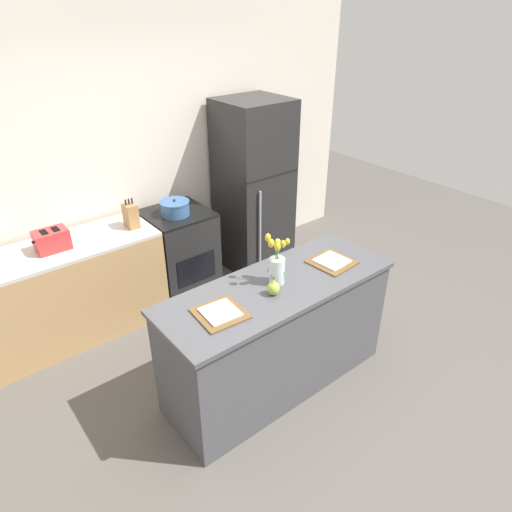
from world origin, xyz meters
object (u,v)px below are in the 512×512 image
at_px(pear_figurine, 273,288).
at_px(knife_block, 131,216).
at_px(refrigerator, 254,187).
at_px(plate_setting_right, 332,262).
at_px(cooking_pot, 175,208).
at_px(flower_vase, 277,265).
at_px(toaster, 52,240).
at_px(stove_range, 180,253).
at_px(plate_setting_left, 220,313).

bearing_deg(pear_figurine, knife_block, 99.09).
distance_m(refrigerator, plate_setting_right, 1.71).
height_order(pear_figurine, cooking_pot, pear_figurine).
xyz_separation_m(refrigerator, cooking_pot, (-0.98, -0.04, 0.04)).
height_order(plate_setting_right, knife_block, knife_block).
distance_m(flower_vase, toaster, 1.89).
relative_size(refrigerator, flower_vase, 4.88).
height_order(pear_figurine, knife_block, knife_block).
bearing_deg(plate_setting_right, stove_range, 104.47).
bearing_deg(flower_vase, stove_range, 86.65).
xyz_separation_m(stove_range, pear_figurine, (-0.21, -1.67, 0.53)).
height_order(refrigerator, toaster, refrigerator).
bearing_deg(refrigerator, flower_vase, -123.53).
bearing_deg(toaster, stove_range, 0.72).
relative_size(plate_setting_left, cooking_pot, 1.16).
height_order(toaster, cooking_pot, toaster).
bearing_deg(cooking_pot, refrigerator, 2.37).
distance_m(toaster, cooking_pot, 1.13).
xyz_separation_m(plate_setting_right, knife_block, (-0.89, 1.60, 0.07)).
xyz_separation_m(pear_figurine, cooking_pot, (0.18, 1.63, -0.02)).
height_order(pear_figurine, toaster, same).
height_order(plate_setting_left, plate_setting_right, same).
relative_size(flower_vase, knife_block, 1.39).
distance_m(plate_setting_left, toaster, 1.70).
bearing_deg(stove_range, plate_setting_left, -110.84).
bearing_deg(plate_setting_right, flower_vase, 173.47).
bearing_deg(cooking_pot, knife_block, 178.68).
height_order(refrigerator, flower_vase, refrigerator).
bearing_deg(plate_setting_right, pear_figurine, -176.12).
bearing_deg(knife_block, toaster, 178.73).
distance_m(refrigerator, pear_figurine, 2.04).
bearing_deg(knife_block, cooking_pot, -1.32).
distance_m(stove_range, plate_setting_right, 1.75).
relative_size(flower_vase, pear_figurine, 2.68).
xyz_separation_m(toaster, cooking_pot, (1.13, -0.03, -0.02)).
bearing_deg(cooking_pot, stove_range, 50.78).
bearing_deg(toaster, plate_setting_right, -45.64).
xyz_separation_m(pear_figurine, plate_setting_left, (-0.41, 0.04, -0.05)).
distance_m(flower_vase, cooking_pot, 1.54).
xyz_separation_m(plate_setting_left, knife_block, (0.15, 1.60, 0.07)).
distance_m(stove_range, flower_vase, 1.69).
bearing_deg(cooking_pot, plate_setting_right, -74.09).
distance_m(pear_figurine, knife_block, 1.66).
height_order(flower_vase, plate_setting_right, flower_vase).
bearing_deg(refrigerator, plate_setting_left, -133.92).
height_order(flower_vase, cooking_pot, flower_vase).
bearing_deg(knife_block, flower_vase, -76.20).
bearing_deg(stove_range, plate_setting_right, -75.53).
relative_size(stove_range, pear_figurine, 6.36).
distance_m(plate_setting_right, knife_block, 1.83).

